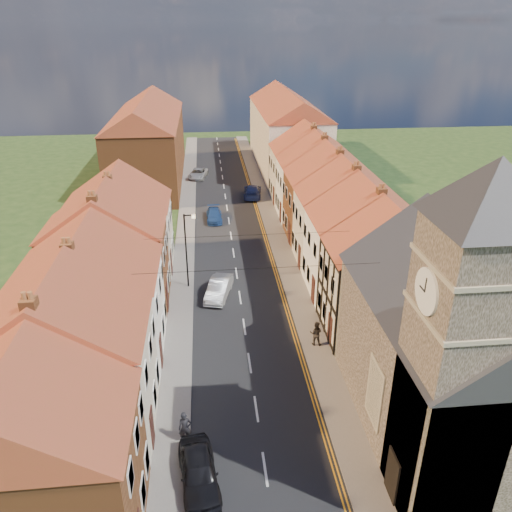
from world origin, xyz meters
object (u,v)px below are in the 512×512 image
Objects in this scene: car_far_b at (252,191)px; car_far at (214,215)px; car_near at (199,471)px; pedestrian_left at (185,428)px; church at (466,336)px; car_distant at (198,174)px; pedestrian_right at (316,333)px; lamppost at (187,246)px; car_mid at (219,288)px.

car_far is at bearing 63.68° from car_far_b.
car_near is 2.32× the size of pedestrian_left.
church is 3.48× the size of car_distant.
pedestrian_right reaches higher than car_far_b.
lamppost is 3.99m from car_mid.
church reaches higher than pedestrian_left.
car_far_b is at bearing 99.15° from church.
car_near is (-12.41, -1.75, -5.18)m from church.
car_far is at bearing 109.31° from church.
church is 3.71× the size of car_near.
car_distant is at bearing 82.96° from car_near.
car_far_b is at bearing 56.22° from car_far.
church is 13.95m from pedestrian_left.
church reaches higher than car_near.
pedestrian_right is (-4.99, 8.05, -4.93)m from church.
pedestrian_left reaches higher than car_far.
car_far_b is (7.01, 21.59, -2.83)m from lamppost.
car_distant is (0.61, 30.00, -2.93)m from lamppost.
pedestrian_right reaches higher than car_mid.
pedestrian_left is at bearing -95.03° from car_far.
church is 3.91× the size of car_far.
car_far_b reaches higher than car_mid.
pedestrian_left is at bearing -89.60° from lamppost.
pedestrian_right is at bearing -46.50° from lamppost.
lamppost is 12.17m from pedestrian_right.
pedestrian_right is 30.23m from car_far_b.
car_distant is (-1.70, 15.68, 0.04)m from car_far.
lamppost is 1.23× the size of car_far_b.
pedestrian_right is (7.57, -38.62, 0.34)m from car_distant.
lamppost reaches higher than car_mid.
car_far_b is at bearing 72.00° from lamppost.
car_near is 2.49m from pedestrian_left.
pedestrian_left is (-0.65, 2.38, 0.31)m from car_near.
car_mid is 2.48× the size of pedestrian_right.
lamppost is (-13.17, 16.68, -2.34)m from church.
lamppost is 3.40× the size of pedestrian_left.
car_near is 2.47× the size of pedestrian_right.
church is 3.70× the size of car_mid.
pedestrian_right is (8.07, 7.42, -0.06)m from pedestrian_left.
car_mid is 23.70m from car_far_b.
car_near is 12.30m from pedestrian_right.
pedestrian_right reaches higher than car_near.
lamppost is at bearing 128.30° from church.
pedestrian_left is 38.26m from car_far_b.
car_near is (0.76, -18.42, -2.84)m from lamppost.
pedestrian_right reaches higher than car_distant.
car_near is 40.50m from car_far_b.
lamppost is 1.47× the size of car_near.
car_near is 0.84× the size of car_far_b.
lamppost is 14.81m from car_far.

